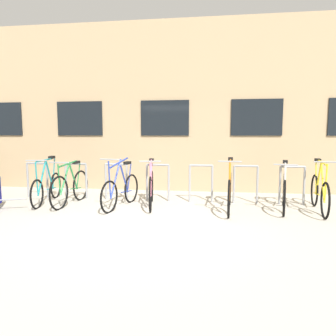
{
  "coord_description": "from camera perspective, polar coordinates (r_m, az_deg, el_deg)",
  "views": [
    {
      "loc": [
        1.16,
        -5.05,
        1.56
      ],
      "look_at": [
        0.29,
        1.6,
        0.81
      ],
      "focal_mm": 32.66,
      "sensor_mm": 36.0,
      "label": 1
    }
  ],
  "objects": [
    {
      "name": "ground_plane",
      "position": [
        5.41,
        -5.37,
        -10.43
      ],
      "size": [
        42.0,
        42.0,
        0.0
      ],
      "primitive_type": "plane",
      "color": "#B2ADA0"
    },
    {
      "name": "storefront_building",
      "position": [
        11.69,
        1.77,
        9.9
      ],
      "size": [
        28.0,
        6.77,
        4.55
      ],
      "color": "tan",
      "rests_on": "ground"
    },
    {
      "name": "bike_rack",
      "position": [
        7.12,
        -1.91,
        -2.01
      ],
      "size": [
        6.56,
        0.05,
        0.87
      ],
      "color": "gray",
      "rests_on": "ground"
    },
    {
      "name": "bicycle_yellow",
      "position": [
        6.9,
        26.43,
        -4.05
      ],
      "size": [
        0.44,
        1.75,
        1.08
      ],
      "color": "black",
      "rests_on": "ground"
    },
    {
      "name": "bicycle_orange",
      "position": [
        6.41,
        11.41,
        -4.16
      ],
      "size": [
        0.44,
        1.82,
        1.08
      ],
      "color": "black",
      "rests_on": "ground"
    },
    {
      "name": "bicycle_blue",
      "position": [
        6.62,
        -8.76,
        -4.02
      ],
      "size": [
        0.5,
        1.64,
        1.09
      ],
      "color": "black",
      "rests_on": "ground"
    },
    {
      "name": "bicycle_teal",
      "position": [
        7.48,
        -21.65,
        -3.21
      ],
      "size": [
        0.44,
        1.71,
        1.06
      ],
      "color": "black",
      "rests_on": "ground"
    },
    {
      "name": "bicycle_white",
      "position": [
        6.77,
        20.87,
        -4.03
      ],
      "size": [
        0.53,
        1.69,
        1.02
      ],
      "color": "black",
      "rests_on": "ground"
    },
    {
      "name": "bicycle_pink",
      "position": [
        6.67,
        -3.16,
        -3.69
      ],
      "size": [
        0.44,
        1.71,
        1.05
      ],
      "color": "black",
      "rests_on": "ground"
    },
    {
      "name": "bicycle_green",
      "position": [
        7.13,
        -17.72,
        -3.4
      ],
      "size": [
        0.44,
        1.68,
        1.01
      ],
      "color": "black",
      "rests_on": "ground"
    }
  ]
}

